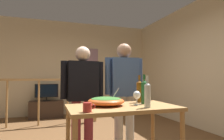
{
  "coord_description": "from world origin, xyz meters",
  "views": [
    {
      "loc": [
        -0.68,
        -2.74,
        1.1
      ],
      "look_at": [
        0.1,
        -0.42,
        1.2
      ],
      "focal_mm": 30.14,
      "sensor_mm": 36.0,
      "label": 1
    }
  ],
  "objects_px": {
    "stair_railing": "(60,94)",
    "person_standing_left": "(83,91)",
    "tv_console": "(46,109)",
    "serving_table": "(122,114)",
    "person_standing_right": "(124,86)",
    "flat_screen_tv": "(47,91)",
    "wine_bottle_clear": "(147,94)",
    "mug_red": "(88,107)",
    "wine_glass": "(137,95)",
    "wine_bottle_green": "(144,91)",
    "framed_picture": "(90,57)",
    "salad_bowl": "(106,101)",
    "wine_bottle_amber": "(139,91)"
  },
  "relations": [
    {
      "from": "serving_table",
      "to": "wine_bottle_green",
      "type": "bearing_deg",
      "value": 13.85
    },
    {
      "from": "flat_screen_tv",
      "to": "wine_glass",
      "type": "xyz_separation_m",
      "value": [
        1.01,
        -3.58,
        0.16
      ]
    },
    {
      "from": "flat_screen_tv",
      "to": "person_standing_left",
      "type": "xyz_separation_m",
      "value": [
        0.51,
        -2.85,
        0.18
      ]
    },
    {
      "from": "framed_picture",
      "to": "serving_table",
      "type": "bearing_deg",
      "value": -96.58
    },
    {
      "from": "person_standing_right",
      "to": "mug_red",
      "type": "bearing_deg",
      "value": 55.16
    },
    {
      "from": "flat_screen_tv",
      "to": "serving_table",
      "type": "bearing_deg",
      "value": -76.93
    },
    {
      "from": "tv_console",
      "to": "person_standing_left",
      "type": "height_order",
      "value": "person_standing_left"
    },
    {
      "from": "salad_bowl",
      "to": "flat_screen_tv",
      "type": "bearing_deg",
      "value": 100.69
    },
    {
      "from": "wine_glass",
      "to": "person_standing_right",
      "type": "distance_m",
      "value": 0.74
    },
    {
      "from": "stair_railing",
      "to": "wine_glass",
      "type": "height_order",
      "value": "stair_railing"
    },
    {
      "from": "tv_console",
      "to": "stair_railing",
      "type": "bearing_deg",
      "value": -69.42
    },
    {
      "from": "flat_screen_tv",
      "to": "person_standing_left",
      "type": "distance_m",
      "value": 2.9
    },
    {
      "from": "flat_screen_tv",
      "to": "wine_bottle_clear",
      "type": "xyz_separation_m",
      "value": [
        1.03,
        -3.78,
        0.19
      ]
    },
    {
      "from": "tv_console",
      "to": "person_standing_right",
      "type": "height_order",
      "value": "person_standing_right"
    },
    {
      "from": "wine_bottle_clear",
      "to": "mug_red",
      "type": "relative_size",
      "value": 2.89
    },
    {
      "from": "wine_bottle_green",
      "to": "person_standing_right",
      "type": "relative_size",
      "value": 0.22
    },
    {
      "from": "framed_picture",
      "to": "tv_console",
      "type": "distance_m",
      "value": 2.03
    },
    {
      "from": "wine_bottle_clear",
      "to": "person_standing_left",
      "type": "bearing_deg",
      "value": 119.48
    },
    {
      "from": "tv_console",
      "to": "person_standing_right",
      "type": "relative_size",
      "value": 0.55
    },
    {
      "from": "mug_red",
      "to": "serving_table",
      "type": "bearing_deg",
      "value": 30.39
    },
    {
      "from": "framed_picture",
      "to": "salad_bowl",
      "type": "distance_m",
      "value": 3.99
    },
    {
      "from": "stair_railing",
      "to": "person_standing_right",
      "type": "bearing_deg",
      "value": -67.73
    },
    {
      "from": "wine_bottle_clear",
      "to": "wine_bottle_green",
      "type": "bearing_deg",
      "value": 67.77
    },
    {
      "from": "framed_picture",
      "to": "stair_railing",
      "type": "distance_m",
      "value": 1.84
    },
    {
      "from": "stair_railing",
      "to": "mug_red",
      "type": "relative_size",
      "value": 23.38
    },
    {
      "from": "wine_bottle_green",
      "to": "person_standing_right",
      "type": "distance_m",
      "value": 0.65
    },
    {
      "from": "tv_console",
      "to": "serving_table",
      "type": "relative_size",
      "value": 0.75
    },
    {
      "from": "tv_console",
      "to": "person_standing_left",
      "type": "bearing_deg",
      "value": -79.97
    },
    {
      "from": "flat_screen_tv",
      "to": "mug_red",
      "type": "xyz_separation_m",
      "value": [
        0.39,
        -3.84,
        0.1
      ]
    },
    {
      "from": "flat_screen_tv",
      "to": "person_standing_right",
      "type": "distance_m",
      "value": 3.08
    },
    {
      "from": "flat_screen_tv",
      "to": "wine_bottle_green",
      "type": "xyz_separation_m",
      "value": [
        1.15,
        -3.5,
        0.2
      ]
    },
    {
      "from": "serving_table",
      "to": "wine_glass",
      "type": "xyz_separation_m",
      "value": [
        0.18,
        0.0,
        0.2
      ]
    },
    {
      "from": "tv_console",
      "to": "wine_glass",
      "type": "bearing_deg",
      "value": -74.38
    },
    {
      "from": "salad_bowl",
      "to": "wine_bottle_amber",
      "type": "distance_m",
      "value": 0.51
    },
    {
      "from": "stair_railing",
      "to": "wine_glass",
      "type": "distance_m",
      "value": 2.85
    },
    {
      "from": "flat_screen_tv",
      "to": "wine_glass",
      "type": "height_order",
      "value": "wine_glass"
    },
    {
      "from": "wine_glass",
      "to": "wine_bottle_clear",
      "type": "distance_m",
      "value": 0.2
    },
    {
      "from": "stair_railing",
      "to": "person_standing_left",
      "type": "distance_m",
      "value": 2.05
    },
    {
      "from": "person_standing_left",
      "to": "tv_console",
      "type": "bearing_deg",
      "value": -82.94
    },
    {
      "from": "wine_glass",
      "to": "person_standing_right",
      "type": "bearing_deg",
      "value": 78.9
    },
    {
      "from": "serving_table",
      "to": "wine_glass",
      "type": "distance_m",
      "value": 0.27
    },
    {
      "from": "mug_red",
      "to": "flat_screen_tv",
      "type": "bearing_deg",
      "value": 95.75
    },
    {
      "from": "wine_bottle_green",
      "to": "wine_bottle_clear",
      "type": "xyz_separation_m",
      "value": [
        -0.11,
        -0.28,
        -0.01
      ]
    },
    {
      "from": "framed_picture",
      "to": "stair_railing",
      "type": "relative_size",
      "value": 0.19
    },
    {
      "from": "stair_railing",
      "to": "wine_bottle_green",
      "type": "xyz_separation_m",
      "value": [
        0.83,
        -2.68,
        0.24
      ]
    },
    {
      "from": "wine_bottle_clear",
      "to": "mug_red",
      "type": "xyz_separation_m",
      "value": [
        -0.65,
        -0.06,
        -0.1
      ]
    },
    {
      "from": "wine_bottle_green",
      "to": "wine_bottle_clear",
      "type": "relative_size",
      "value": 1.05
    },
    {
      "from": "framed_picture",
      "to": "salad_bowl",
      "type": "height_order",
      "value": "framed_picture"
    },
    {
      "from": "flat_screen_tv",
      "to": "person_standing_right",
      "type": "relative_size",
      "value": 0.38
    },
    {
      "from": "framed_picture",
      "to": "serving_table",
      "type": "distance_m",
      "value": 4.07
    }
  ]
}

